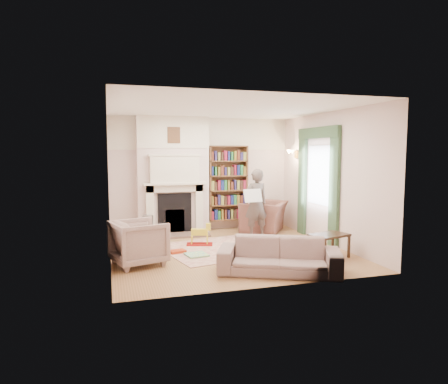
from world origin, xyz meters
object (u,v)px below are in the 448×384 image
object	(u,v)px
coffee_table	(329,246)
paraffin_heater	(148,227)
armchair_left	(139,242)
man_reading	(256,204)
rocking_horse	(200,235)
bookcase	(228,183)
sofa	(279,256)
armchair_reading	(264,217)

from	to	relation	value
coffee_table	paraffin_heater	xyz separation A→B (m)	(-3.07, 2.53, 0.05)
armchair_left	man_reading	bearing A→B (deg)	-77.98
armchair_left	paraffin_heater	bearing A→B (deg)	-26.34
armchair_left	rocking_horse	distance (m)	1.71
bookcase	man_reading	distance (m)	1.26
man_reading	coffee_table	size ratio (longest dim) A/B	2.25
bookcase	sofa	size ratio (longest dim) A/B	0.95
armchair_reading	rocking_horse	world-z (taller)	armchair_reading
sofa	paraffin_heater	size ratio (longest dim) A/B	3.53
man_reading	rocking_horse	size ratio (longest dim) A/B	2.91
armchair_reading	man_reading	size ratio (longest dim) A/B	0.72
armchair_reading	sofa	distance (m)	3.39
coffee_table	paraffin_heater	bearing A→B (deg)	123.53
paraffin_heater	rocking_horse	size ratio (longest dim) A/B	1.02
rocking_horse	sofa	bearing A→B (deg)	-53.80
armchair_reading	man_reading	world-z (taller)	man_reading
bookcase	armchair_left	xyz separation A→B (m)	(-2.42, -2.64, -0.78)
sofa	coffee_table	bearing A→B (deg)	49.57
sofa	man_reading	distance (m)	2.74
armchair_reading	rocking_horse	distance (m)	2.13
bookcase	coffee_table	distance (m)	3.47
paraffin_heater	rocking_horse	xyz separation A→B (m)	(0.98, -0.92, -0.04)
armchair_left	sofa	world-z (taller)	armchair_left
sofa	coffee_table	distance (m)	1.41
man_reading	paraffin_heater	xyz separation A→B (m)	(-2.39, 0.50, -0.51)
man_reading	rocking_horse	world-z (taller)	man_reading
man_reading	paraffin_heater	size ratio (longest dim) A/B	2.86
bookcase	coffee_table	size ratio (longest dim) A/B	2.64
paraffin_heater	rocking_horse	distance (m)	1.34
armchair_reading	armchair_left	world-z (taller)	armchair_left
armchair_reading	sofa	size ratio (longest dim) A/B	0.59
bookcase	armchair_left	world-z (taller)	bookcase
bookcase	armchair_reading	xyz separation A→B (m)	(0.77, -0.56, -0.80)
man_reading	coffee_table	distance (m)	2.21
coffee_table	rocking_horse	distance (m)	2.64
sofa	armchair_left	bearing A→B (deg)	176.26
bookcase	sofa	world-z (taller)	bookcase
armchair_left	paraffin_heater	distance (m)	2.02
coffee_table	armchair_left	bearing A→B (deg)	153.94
bookcase	sofa	xyz separation A→B (m)	(-0.28, -3.79, -0.89)
bookcase	rocking_horse	size ratio (longest dim) A/B	3.43
man_reading	coffee_table	xyz separation A→B (m)	(0.68, -2.03, -0.56)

